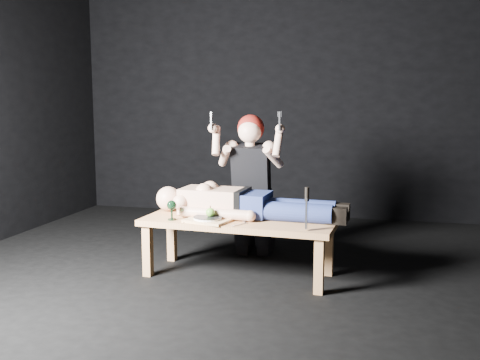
{
  "coord_description": "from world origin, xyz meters",
  "views": [
    {
      "loc": [
        1.07,
        -3.98,
        1.36
      ],
      "look_at": [
        0.03,
        0.14,
        0.75
      ],
      "focal_mm": 41.5,
      "sensor_mm": 36.0,
      "label": 1
    }
  ],
  "objects_px": {
    "kneeling_woman": "(253,184)",
    "lying_man": "(249,200)",
    "serving_tray": "(208,220)",
    "carving_knife": "(307,209)",
    "goblet": "(172,210)",
    "table": "(238,248)"
  },
  "relations": [
    {
      "from": "kneeling_woman",
      "to": "lying_man",
      "type": "bearing_deg",
      "value": -82.64
    },
    {
      "from": "serving_tray",
      "to": "carving_knife",
      "type": "xyz_separation_m",
      "value": [
        0.76,
        -0.11,
        0.15
      ]
    },
    {
      "from": "serving_tray",
      "to": "goblet",
      "type": "xyz_separation_m",
      "value": [
        -0.29,
        -0.01,
        0.07
      ]
    },
    {
      "from": "table",
      "to": "serving_tray",
      "type": "height_order",
      "value": "serving_tray"
    },
    {
      "from": "carving_knife",
      "to": "table",
      "type": "bearing_deg",
      "value": 159.86
    },
    {
      "from": "kneeling_woman",
      "to": "carving_knife",
      "type": "height_order",
      "value": "kneeling_woman"
    },
    {
      "from": "lying_man",
      "to": "kneeling_woman",
      "type": "distance_m",
      "value": 0.46
    },
    {
      "from": "serving_tray",
      "to": "goblet",
      "type": "relative_size",
      "value": 2.12
    },
    {
      "from": "table",
      "to": "goblet",
      "type": "height_order",
      "value": "goblet"
    },
    {
      "from": "table",
      "to": "carving_knife",
      "type": "bearing_deg",
      "value": -20.14
    },
    {
      "from": "table",
      "to": "goblet",
      "type": "xyz_separation_m",
      "value": [
        -0.49,
        -0.15,
        0.3
      ]
    },
    {
      "from": "table",
      "to": "kneeling_woman",
      "type": "relative_size",
      "value": 1.16
    },
    {
      "from": "table",
      "to": "kneeling_woman",
      "type": "distance_m",
      "value": 0.71
    },
    {
      "from": "serving_tray",
      "to": "carving_knife",
      "type": "relative_size",
      "value": 1.05
    },
    {
      "from": "lying_man",
      "to": "table",
      "type": "bearing_deg",
      "value": -109.24
    },
    {
      "from": "goblet",
      "to": "carving_knife",
      "type": "height_order",
      "value": "carving_knife"
    },
    {
      "from": "table",
      "to": "serving_tray",
      "type": "bearing_deg",
      "value": -142.06
    },
    {
      "from": "goblet",
      "to": "lying_man",
      "type": "bearing_deg",
      "value": 26.74
    },
    {
      "from": "table",
      "to": "goblet",
      "type": "distance_m",
      "value": 0.59
    },
    {
      "from": "lying_man",
      "to": "carving_knife",
      "type": "height_order",
      "value": "carving_knife"
    },
    {
      "from": "table",
      "to": "lying_man",
      "type": "height_order",
      "value": "lying_man"
    },
    {
      "from": "carving_knife",
      "to": "kneeling_woman",
      "type": "bearing_deg",
      "value": 128.59
    }
  ]
}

